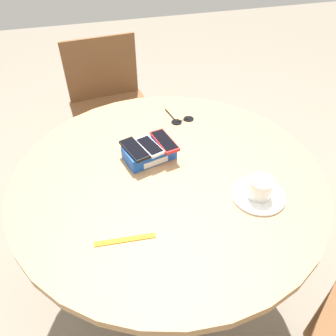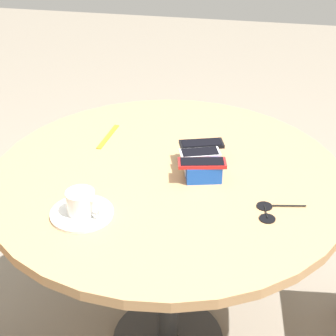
# 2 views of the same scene
# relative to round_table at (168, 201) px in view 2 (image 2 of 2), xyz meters

# --- Properties ---
(round_table) EXTENTS (1.06, 1.06, 0.71)m
(round_table) POSITION_rel_round_table_xyz_m (0.00, 0.00, 0.00)
(round_table) COLOR #2D2D2D
(round_table) RESTS_ON ground_plane
(phone_box) EXTENTS (0.19, 0.14, 0.05)m
(phone_box) POSITION_rel_round_table_xyz_m (-0.04, 0.09, 0.12)
(phone_box) COLOR blue
(phone_box) RESTS_ON round_table
(phone_black) EXTENTS (0.09, 0.14, 0.01)m
(phone_black) POSITION_rel_round_table_xyz_m (-0.10, 0.09, 0.15)
(phone_black) COLOR black
(phone_black) RESTS_ON phone_box
(phone_white) EXTENTS (0.09, 0.13, 0.01)m
(phone_white) POSITION_rel_round_table_xyz_m (-0.04, 0.09, 0.15)
(phone_white) COLOR silver
(phone_white) RESTS_ON phone_box
(phone_red) EXTENTS (0.08, 0.15, 0.01)m
(phone_red) POSITION_rel_round_table_xyz_m (0.02, 0.10, 0.15)
(phone_red) COLOR red
(phone_red) RESTS_ON phone_box
(saucer) EXTENTS (0.17, 0.17, 0.01)m
(saucer) POSITION_rel_round_table_xyz_m (0.24, -0.19, 0.10)
(saucer) COLOR white
(saucer) RESTS_ON round_table
(coffee_cup) EXTENTS (0.08, 0.10, 0.06)m
(coffee_cup) POSITION_rel_round_table_xyz_m (0.24, -0.18, 0.14)
(coffee_cup) COLOR white
(coffee_cup) RESTS_ON saucer
(lanyard_strap) EXTENTS (0.17, 0.03, 0.00)m
(lanyard_strap) POSITION_rel_round_table_xyz_m (-0.19, -0.24, 0.10)
(lanyard_strap) COLOR orange
(lanyard_strap) RESTS_ON round_table
(sunglasses) EXTENTS (0.10, 0.13, 0.01)m
(sunglasses) POSITION_rel_round_table_xyz_m (0.14, 0.30, 0.10)
(sunglasses) COLOR black
(sunglasses) RESTS_ON round_table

